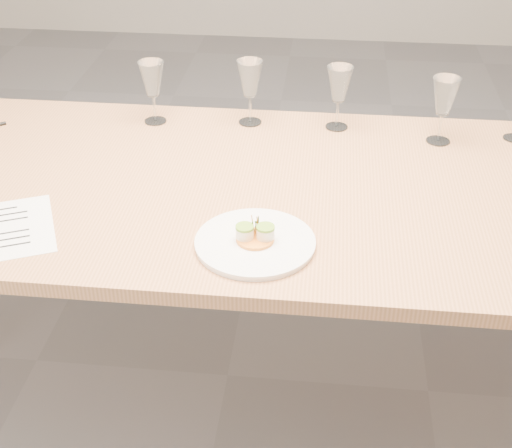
# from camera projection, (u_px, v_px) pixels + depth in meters

# --- Properties ---
(ground) EXTENTS (7.00, 7.00, 0.00)m
(ground) POSITION_uv_depth(u_px,v_px,m) (228.00, 375.00, 2.40)
(ground) COLOR slate
(ground) RESTS_ON ground
(dining_table) EXTENTS (2.40, 1.00, 0.75)m
(dining_table) POSITION_uv_depth(u_px,v_px,m) (222.00, 203.00, 2.03)
(dining_table) COLOR tan
(dining_table) RESTS_ON ground
(dinner_plate) EXTENTS (0.29, 0.29, 0.08)m
(dinner_plate) POSITION_uv_depth(u_px,v_px,m) (255.00, 242.00, 1.72)
(dinner_plate) COLOR white
(dinner_plate) RESTS_ON dining_table
(recipe_sheet) EXTENTS (0.31, 0.34, 0.00)m
(recipe_sheet) POSITION_uv_depth(u_px,v_px,m) (8.00, 229.00, 1.79)
(recipe_sheet) COLOR white
(recipe_sheet) RESTS_ON dining_table
(wine_glass_0) EXTENTS (0.08, 0.08, 0.20)m
(wine_glass_0) POSITION_uv_depth(u_px,v_px,m) (152.00, 80.00, 2.25)
(wine_glass_0) COLOR white
(wine_glass_0) RESTS_ON dining_table
(wine_glass_1) EXTENTS (0.08, 0.08, 0.21)m
(wine_glass_1) POSITION_uv_depth(u_px,v_px,m) (250.00, 80.00, 2.24)
(wine_glass_1) COLOR white
(wine_glass_1) RESTS_ON dining_table
(wine_glass_2) EXTENTS (0.08, 0.08, 0.20)m
(wine_glass_2) POSITION_uv_depth(u_px,v_px,m) (339.00, 86.00, 2.21)
(wine_glass_2) COLOR white
(wine_glass_2) RESTS_ON dining_table
(wine_glass_3) EXTENTS (0.08, 0.08, 0.21)m
(wine_glass_3) POSITION_uv_depth(u_px,v_px,m) (445.00, 98.00, 2.13)
(wine_glass_3) COLOR white
(wine_glass_3) RESTS_ON dining_table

